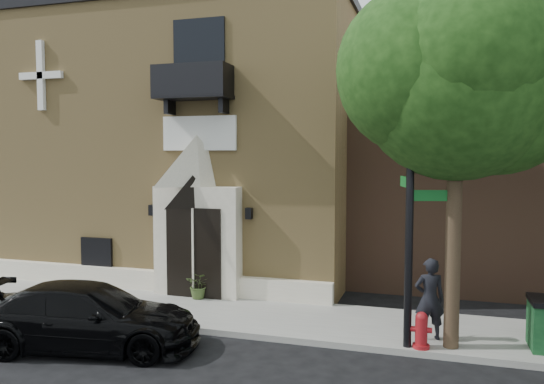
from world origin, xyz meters
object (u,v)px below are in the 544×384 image
at_px(fire_hydrant, 421,330).
at_px(pedestrian_near, 430,299).
at_px(street_sign, 410,199).
at_px(black_sedan, 88,317).

bearing_deg(fire_hydrant, pedestrian_near, 76.51).
distance_m(street_sign, fire_hydrant, 2.81).
xyz_separation_m(black_sedan, street_sign, (6.76, 1.78, 2.61)).
bearing_deg(black_sedan, fire_hydrant, -87.86).
relative_size(fire_hydrant, pedestrian_near, 0.43).
bearing_deg(street_sign, fire_hydrant, -19.72).
relative_size(black_sedan, pedestrian_near, 2.70).
bearing_deg(black_sedan, street_sign, -87.12).
distance_m(fire_hydrant, pedestrian_near, 0.85).
height_order(street_sign, pedestrian_near, street_sign).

